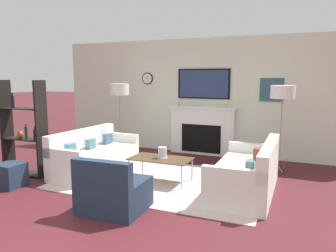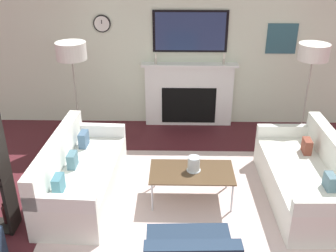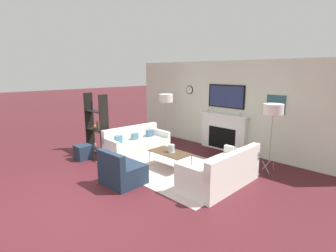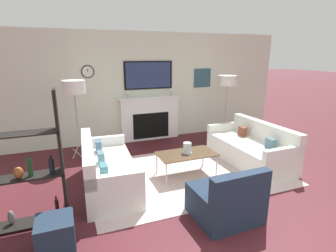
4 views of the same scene
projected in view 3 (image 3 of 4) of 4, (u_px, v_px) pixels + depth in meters
ground_plane at (80, 201)px, 4.94m from camera, size 60.00×60.00×0.00m
fireplace_wall at (226, 110)px, 7.96m from camera, size 7.51×0.28×2.70m
area_rug at (172, 168)px, 6.63m from camera, size 3.52×2.39×0.01m
couch_left at (137, 145)px, 7.59m from camera, size 0.89×1.88×0.81m
couch_right at (221, 173)px, 5.55m from camera, size 0.91×1.90×0.82m
armchair at (122, 172)px, 5.64m from camera, size 0.86×0.78×0.77m
coffee_table at (170, 153)px, 6.53m from camera, size 1.06×0.59×0.42m
hurricane_candle at (171, 149)px, 6.50m from camera, size 0.18×0.18×0.19m
floor_lamp_left at (166, 99)px, 8.62m from camera, size 0.46×0.46×1.66m
floor_lamp_right at (273, 110)px, 6.09m from camera, size 0.46×0.46×1.66m
shelf_unit at (97, 126)px, 7.79m from camera, size 0.91×0.28×1.76m
ottoman at (83, 152)px, 7.26m from camera, size 0.40×0.40×0.39m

